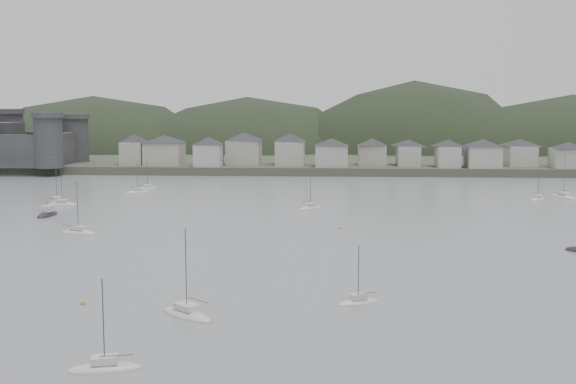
{
  "coord_description": "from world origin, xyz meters",
  "views": [
    {
      "loc": [
        9.65,
        -85.95,
        25.79
      ],
      "look_at": [
        0.0,
        75.0,
        6.0
      ],
      "focal_mm": 44.61,
      "sensor_mm": 36.0,
      "label": 1
    }
  ],
  "objects": [
    {
      "name": "ground",
      "position": [
        0.0,
        0.0,
        0.0
      ],
      "size": [
        900.0,
        900.0,
        0.0
      ],
      "primitive_type": "plane",
      "color": "slate",
      "rests_on": "ground"
    },
    {
      "name": "far_shore_land",
      "position": [
        0.0,
        295.0,
        1.5
      ],
      "size": [
        900.0,
        250.0,
        3.0
      ],
      "primitive_type": "cube",
      "color": "#383D2D",
      "rests_on": "ground"
    },
    {
      "name": "forested_ridge",
      "position": [
        4.83,
        269.4,
        -11.28
      ],
      "size": [
        851.55,
        103.94,
        102.57
      ],
      "color": "black",
      "rests_on": "ground"
    },
    {
      "name": "waterfront_town",
      "position": [
        50.59,
        183.34,
        8.66
      ],
      "size": [
        451.48,
        28.46,
        12.92
      ],
      "color": "#9B998E",
      "rests_on": "far_shore_land"
    },
    {
      "name": "moored_fleet",
      "position": [
        -13.32,
        58.55,
        0.18
      ],
      "size": [
        252.96,
        177.37,
        13.17
      ],
      "color": "beige",
      "rests_on": "ground"
    },
    {
      "name": "motor_launch_far",
      "position": [
        -56.29,
        75.12,
        0.28
      ],
      "size": [
        3.45,
        8.78,
        4.06
      ],
      "rotation": [
        0.0,
        0.0,
        3.1
      ],
      "color": "black",
      "rests_on": "ground"
    },
    {
      "name": "mooring_buoys",
      "position": [
        -2.6,
        62.91,
        0.15
      ],
      "size": [
        125.09,
        139.65,
        0.7
      ],
      "color": "#C38641",
      "rests_on": "ground"
    }
  ]
}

